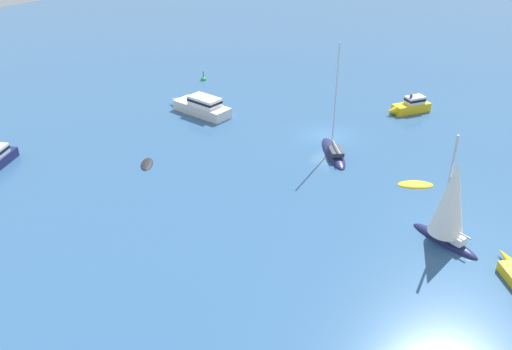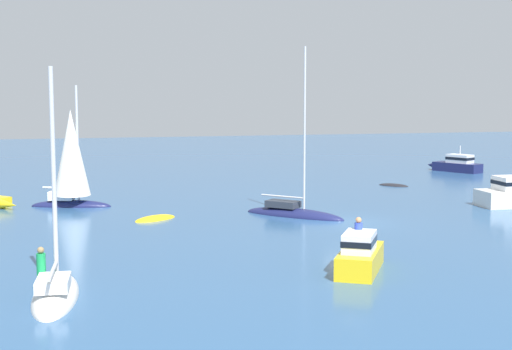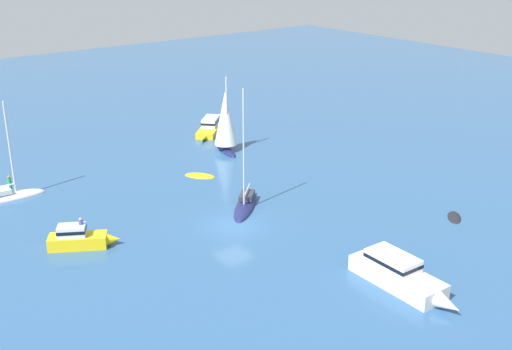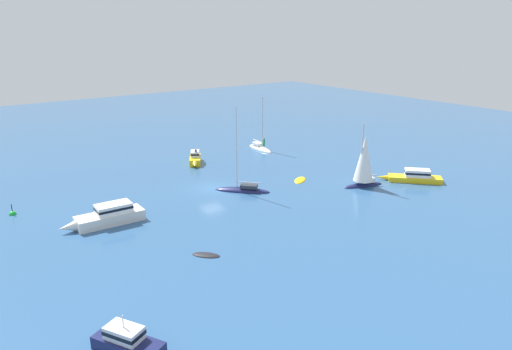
{
  "view_description": "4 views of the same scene",
  "coord_description": "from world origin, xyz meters",
  "px_view_note": "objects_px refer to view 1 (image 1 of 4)",
  "views": [
    {
      "loc": [
        22.7,
        -40.59,
        21.06
      ],
      "look_at": [
        0.7,
        -11.94,
        1.25
      ],
      "focal_mm": 37.64,
      "sensor_mm": 36.0,
      "label": 1
    },
    {
      "loc": [
        15.07,
        37.92,
        7.22
      ],
      "look_at": [
        4.06,
        -5.15,
        2.2
      ],
      "focal_mm": 52.25,
      "sensor_mm": 36.0,
      "label": 2
    },
    {
      "loc": [
        -35.55,
        25.27,
        20.43
      ],
      "look_at": [
        5.27,
        -6.23,
        1.05
      ],
      "focal_mm": 45.24,
      "sensor_mm": 36.0,
      "label": 3
    },
    {
      "loc": [
        -26.96,
        -45.51,
        18.13
      ],
      "look_at": [
        5.05,
        -1.82,
        1.17
      ],
      "focal_mm": 33.66,
      "sensor_mm": 36.0,
      "label": 4
    }
  ],
  "objects_px": {
    "tender": "(415,185)",
    "ketch": "(451,204)",
    "cabin_cruiser_1": "(201,106)",
    "channel_buoy": "(204,80)",
    "dinghy": "(147,164)",
    "yacht": "(333,153)",
    "motor_cruiser": "(410,106)"
  },
  "relations": [
    {
      "from": "cabin_cruiser_1",
      "to": "motor_cruiser",
      "type": "xyz_separation_m",
      "value": [
        16.98,
        13.43,
        -0.1
      ]
    },
    {
      "from": "ketch",
      "to": "channel_buoy",
      "type": "distance_m",
      "value": 38.13
    },
    {
      "from": "cabin_cruiser_1",
      "to": "yacht",
      "type": "bearing_deg",
      "value": -177.74
    },
    {
      "from": "dinghy",
      "to": "channel_buoy",
      "type": "xyz_separation_m",
      "value": [
        -11.08,
        19.22,
        0.01
      ]
    },
    {
      "from": "dinghy",
      "to": "tender",
      "type": "relative_size",
      "value": 0.82
    },
    {
      "from": "cabin_cruiser_1",
      "to": "tender",
      "type": "bearing_deg",
      "value": -179.84
    },
    {
      "from": "channel_buoy",
      "to": "ketch",
      "type": "bearing_deg",
      "value": -22.76
    },
    {
      "from": "tender",
      "to": "channel_buoy",
      "type": "xyz_separation_m",
      "value": [
        -30.57,
        8.69,
        0.01
      ]
    },
    {
      "from": "cabin_cruiser_1",
      "to": "channel_buoy",
      "type": "height_order",
      "value": "cabin_cruiser_1"
    },
    {
      "from": "yacht",
      "to": "channel_buoy",
      "type": "bearing_deg",
      "value": 27.06
    },
    {
      "from": "channel_buoy",
      "to": "motor_cruiser",
      "type": "bearing_deg",
      "value": 12.87
    },
    {
      "from": "ketch",
      "to": "channel_buoy",
      "type": "bearing_deg",
      "value": -6.64
    },
    {
      "from": "yacht",
      "to": "channel_buoy",
      "type": "distance_m",
      "value": 23.96
    },
    {
      "from": "ketch",
      "to": "motor_cruiser",
      "type": "xyz_separation_m",
      "value": [
        -11.14,
        20.18,
        -2.18
      ]
    },
    {
      "from": "cabin_cruiser_1",
      "to": "yacht",
      "type": "xyz_separation_m",
      "value": [
        15.68,
        0.09,
        -0.66
      ]
    },
    {
      "from": "cabin_cruiser_1",
      "to": "ketch",
      "type": "bearing_deg",
      "value": 168.43
    },
    {
      "from": "channel_buoy",
      "to": "dinghy",
      "type": "bearing_deg",
      "value": -60.05
    },
    {
      "from": "dinghy",
      "to": "tender",
      "type": "height_order",
      "value": "tender"
    },
    {
      "from": "channel_buoy",
      "to": "cabin_cruiser_1",
      "type": "bearing_deg",
      "value": -48.9
    },
    {
      "from": "yacht",
      "to": "tender",
      "type": "height_order",
      "value": "yacht"
    },
    {
      "from": "ketch",
      "to": "dinghy",
      "type": "distance_m",
      "value": 24.57
    },
    {
      "from": "cabin_cruiser_1",
      "to": "channel_buoy",
      "type": "xyz_separation_m",
      "value": [
        -6.95,
        7.96,
        -0.78
      ]
    },
    {
      "from": "dinghy",
      "to": "motor_cruiser",
      "type": "bearing_deg",
      "value": 111.61
    },
    {
      "from": "dinghy",
      "to": "yacht",
      "type": "bearing_deg",
      "value": 93.61
    },
    {
      "from": "tender",
      "to": "ketch",
      "type": "bearing_deg",
      "value": 90.62
    },
    {
      "from": "tender",
      "to": "channel_buoy",
      "type": "height_order",
      "value": "channel_buoy"
    },
    {
      "from": "motor_cruiser",
      "to": "channel_buoy",
      "type": "xyz_separation_m",
      "value": [
        -23.93,
        -5.47,
        -0.68
      ]
    },
    {
      "from": "yacht",
      "to": "tender",
      "type": "relative_size",
      "value": 3.38
    },
    {
      "from": "ketch",
      "to": "tender",
      "type": "bearing_deg",
      "value": -37.13
    },
    {
      "from": "ketch",
      "to": "channel_buoy",
      "type": "height_order",
      "value": "ketch"
    },
    {
      "from": "motor_cruiser",
      "to": "channel_buoy",
      "type": "relative_size",
      "value": 3.31
    },
    {
      "from": "tender",
      "to": "yacht",
      "type": "bearing_deg",
      "value": -42.04
    }
  ]
}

